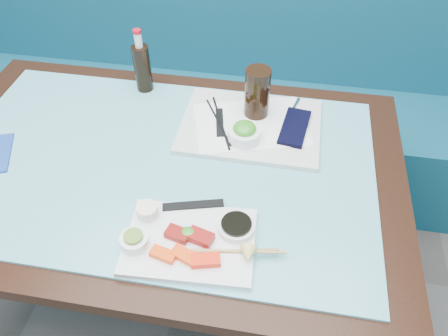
% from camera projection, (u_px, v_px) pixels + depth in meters
% --- Properties ---
extents(booth_bench, '(3.00, 0.56, 1.17)m').
position_uv_depth(booth_bench, '(215.00, 98.00, 2.11)').
color(booth_bench, '#0F4E64').
rests_on(booth_bench, ground).
extents(dining_table, '(1.40, 0.90, 0.75)m').
position_uv_depth(dining_table, '(162.00, 183.00, 1.32)').
color(dining_table, black).
rests_on(dining_table, ground).
extents(glass_top, '(1.22, 0.76, 0.01)m').
position_uv_depth(glass_top, '(159.00, 163.00, 1.26)').
color(glass_top, '#61B4C3').
rests_on(glass_top, dining_table).
extents(sashimi_plate, '(0.32, 0.24, 0.02)m').
position_uv_depth(sashimi_plate, '(190.00, 242.00, 1.05)').
color(sashimi_plate, white).
rests_on(sashimi_plate, glass_top).
extents(salmon_left, '(0.07, 0.04, 0.01)m').
position_uv_depth(salmon_left, '(163.00, 254.00, 1.01)').
color(salmon_left, '#FF430A').
rests_on(salmon_left, sashimi_plate).
extents(salmon_mid, '(0.07, 0.05, 0.02)m').
position_uv_depth(salmon_mid, '(185.00, 256.00, 1.01)').
color(salmon_mid, '#FF440A').
rests_on(salmon_mid, sashimi_plate).
extents(salmon_right, '(0.07, 0.05, 0.02)m').
position_uv_depth(salmon_right, '(206.00, 260.00, 1.00)').
color(salmon_right, '#FF270A').
rests_on(salmon_right, sashimi_plate).
extents(tuna_left, '(0.07, 0.05, 0.02)m').
position_uv_depth(tuna_left, '(178.00, 234.00, 1.05)').
color(tuna_left, maroon).
rests_on(tuna_left, sashimi_plate).
extents(tuna_right, '(0.07, 0.05, 0.02)m').
position_uv_depth(tuna_right, '(200.00, 237.00, 1.04)').
color(tuna_right, maroon).
rests_on(tuna_right, sashimi_plate).
extents(seaweed_garnish, '(0.05, 0.04, 0.02)m').
position_uv_depth(seaweed_garnish, '(188.00, 233.00, 1.04)').
color(seaweed_garnish, '#338A1F').
rests_on(seaweed_garnish, sashimi_plate).
extents(ramekin_wasabi, '(0.08, 0.08, 0.03)m').
position_uv_depth(ramekin_wasabi, '(134.00, 241.00, 1.03)').
color(ramekin_wasabi, white).
rests_on(ramekin_wasabi, sashimi_plate).
extents(wasabi_fill, '(0.05, 0.05, 0.01)m').
position_uv_depth(wasabi_fill, '(133.00, 236.00, 1.01)').
color(wasabi_fill, olive).
rests_on(wasabi_fill, ramekin_wasabi).
extents(ramekin_ginger, '(0.06, 0.06, 0.02)m').
position_uv_depth(ramekin_ginger, '(148.00, 213.00, 1.09)').
color(ramekin_ginger, silver).
rests_on(ramekin_ginger, sashimi_plate).
extents(ginger_fill, '(0.07, 0.07, 0.01)m').
position_uv_depth(ginger_fill, '(147.00, 208.00, 1.08)').
color(ginger_fill, white).
rests_on(ginger_fill, ramekin_ginger).
extents(soy_dish, '(0.09, 0.09, 0.02)m').
position_uv_depth(soy_dish, '(236.00, 227.00, 1.06)').
color(soy_dish, white).
rests_on(soy_dish, sashimi_plate).
extents(soy_fill, '(0.09, 0.09, 0.01)m').
position_uv_depth(soy_fill, '(236.00, 224.00, 1.05)').
color(soy_fill, black).
rests_on(soy_fill, soy_dish).
extents(lemon_wedge, '(0.05, 0.04, 0.04)m').
position_uv_depth(lemon_wedge, '(248.00, 254.00, 0.99)').
color(lemon_wedge, '#FFE978').
rests_on(lemon_wedge, sashimi_plate).
extents(chopstick_sleeve, '(0.16, 0.07, 0.00)m').
position_uv_depth(chopstick_sleeve, '(193.00, 205.00, 1.12)').
color(chopstick_sleeve, black).
rests_on(chopstick_sleeve, sashimi_plate).
extents(wooden_chopstick_a, '(0.21, 0.05, 0.01)m').
position_uv_depth(wooden_chopstick_a, '(234.00, 251.00, 1.02)').
color(wooden_chopstick_a, '#9D794A').
rests_on(wooden_chopstick_a, sashimi_plate).
extents(wooden_chopstick_b, '(0.22, 0.04, 0.01)m').
position_uv_depth(wooden_chopstick_b, '(238.00, 251.00, 1.02)').
color(wooden_chopstick_b, tan).
rests_on(wooden_chopstick_b, sashimi_plate).
extents(serving_tray, '(0.43, 0.32, 0.02)m').
position_uv_depth(serving_tray, '(250.00, 126.00, 1.35)').
color(serving_tray, silver).
rests_on(serving_tray, glass_top).
extents(paper_placemat, '(0.39, 0.32, 0.00)m').
position_uv_depth(paper_placemat, '(251.00, 124.00, 1.35)').
color(paper_placemat, white).
rests_on(paper_placemat, serving_tray).
extents(seaweed_bowl, '(0.10, 0.10, 0.04)m').
position_uv_depth(seaweed_bowl, '(244.00, 135.00, 1.28)').
color(seaweed_bowl, white).
rests_on(seaweed_bowl, serving_tray).
extents(seaweed_salad, '(0.08, 0.08, 0.03)m').
position_uv_depth(seaweed_salad, '(244.00, 128.00, 1.27)').
color(seaweed_salad, '#338F21').
rests_on(seaweed_salad, seaweed_bowl).
extents(cola_glass, '(0.10, 0.10, 0.16)m').
position_uv_depth(cola_glass, '(257.00, 93.00, 1.33)').
color(cola_glass, black).
rests_on(cola_glass, serving_tray).
extents(navy_pouch, '(0.10, 0.18, 0.01)m').
position_uv_depth(navy_pouch, '(295.00, 127.00, 1.33)').
color(navy_pouch, black).
rests_on(navy_pouch, serving_tray).
extents(fork, '(0.03, 0.09, 0.01)m').
position_uv_depth(fork, '(295.00, 106.00, 1.40)').
color(fork, silver).
rests_on(fork, serving_tray).
extents(black_chopstick_a, '(0.12, 0.21, 0.01)m').
position_uv_depth(black_chopstick_a, '(218.00, 122.00, 1.35)').
color(black_chopstick_a, black).
rests_on(black_chopstick_a, serving_tray).
extents(black_chopstick_b, '(0.10, 0.24, 0.01)m').
position_uv_depth(black_chopstick_b, '(221.00, 122.00, 1.35)').
color(black_chopstick_b, black).
rests_on(black_chopstick_b, serving_tray).
extents(tray_sleeve, '(0.05, 0.14, 0.00)m').
position_uv_depth(tray_sleeve, '(220.00, 122.00, 1.35)').
color(tray_sleeve, black).
rests_on(tray_sleeve, serving_tray).
extents(cola_bottle_body, '(0.06, 0.06, 0.16)m').
position_uv_depth(cola_bottle_body, '(143.00, 68.00, 1.45)').
color(cola_bottle_body, black).
rests_on(cola_bottle_body, glass_top).
extents(cola_bottle_neck, '(0.03, 0.03, 0.05)m').
position_uv_depth(cola_bottle_neck, '(138.00, 40.00, 1.38)').
color(cola_bottle_neck, white).
rests_on(cola_bottle_neck, cola_bottle_body).
extents(cola_bottle_cap, '(0.03, 0.03, 0.01)m').
position_uv_depth(cola_bottle_cap, '(137.00, 31.00, 1.35)').
color(cola_bottle_cap, red).
rests_on(cola_bottle_cap, cola_bottle_neck).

